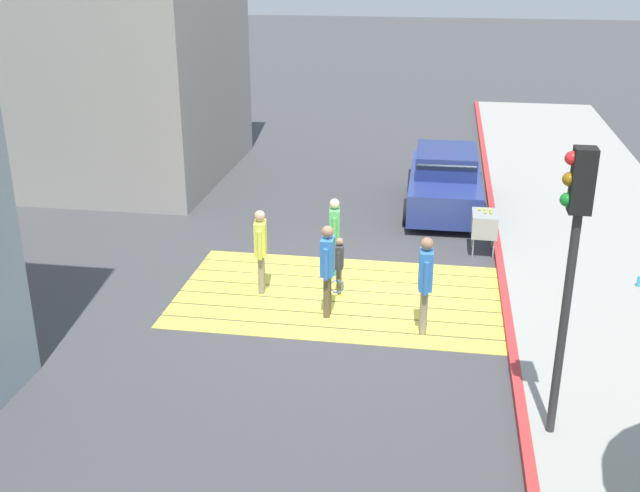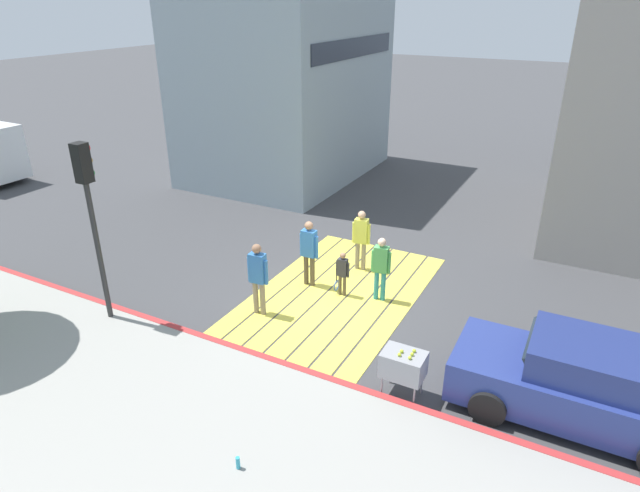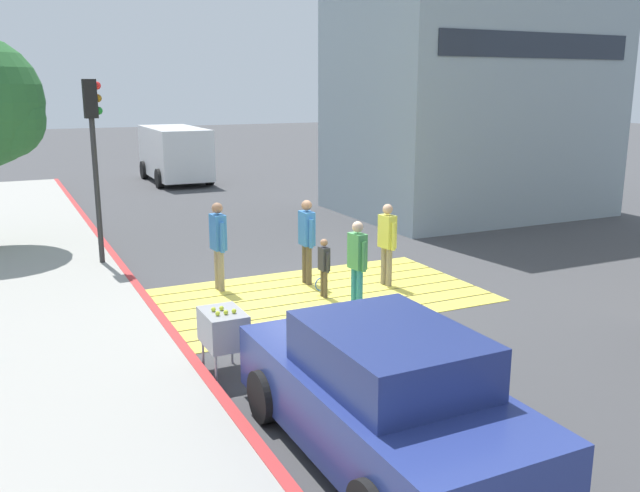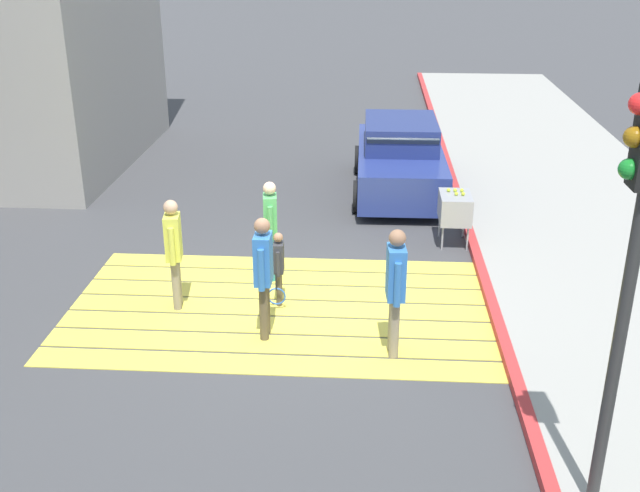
{
  "view_description": "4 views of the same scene",
  "coord_description": "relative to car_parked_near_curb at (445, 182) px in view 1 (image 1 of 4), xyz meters",
  "views": [
    {
      "loc": [
        -1.83,
        13.75,
        6.61
      ],
      "look_at": [
        0.28,
        0.59,
        1.29
      ],
      "focal_mm": 43.19,
      "sensor_mm": 36.0,
      "label": 1
    },
    {
      "loc": [
        -10.96,
        -5.28,
        6.96
      ],
      "look_at": [
        0.26,
        0.64,
        1.11
      ],
      "focal_mm": 30.56,
      "sensor_mm": 36.0,
      "label": 2
    },
    {
      "loc": [
        -5.64,
        -11.71,
        4.09
      ],
      "look_at": [
        -0.01,
        0.01,
        1.02
      ],
      "focal_mm": 38.13,
      "sensor_mm": 36.0,
      "label": 3
    },
    {
      "loc": [
        -1.29,
        10.32,
        5.39
      ],
      "look_at": [
        -0.62,
        -0.08,
        1.02
      ],
      "focal_mm": 42.7,
      "sensor_mm": 36.0,
      "label": 4
    }
  ],
  "objects": [
    {
      "name": "ground_plane",
      "position": [
        2.0,
        5.74,
        -0.73
      ],
      "size": [
        120.0,
        120.0,
        0.0
      ],
      "primitive_type": "plane",
      "color": "#424244"
    },
    {
      "name": "crosswalk_stripes",
      "position": [
        2.0,
        5.74,
        -0.73
      ],
      "size": [
        6.4,
        3.8,
        0.01
      ],
      "color": "#EAD64C",
      "rests_on": "ground"
    },
    {
      "name": "sidewalk_west",
      "position": [
        -3.6,
        5.74,
        -0.67
      ],
      "size": [
        4.8,
        40.0,
        0.12
      ],
      "primitive_type": "cube",
      "color": "#9E9B93",
      "rests_on": "ground"
    },
    {
      "name": "curb_painted",
      "position": [
        -1.25,
        5.74,
        -0.67
      ],
      "size": [
        0.16,
        40.0,
        0.13
      ],
      "primitive_type": "cube",
      "color": "#BC3333",
      "rests_on": "ground"
    },
    {
      "name": "building_far_south",
      "position": [
        10.5,
        -1.9,
        3.82
      ],
      "size": [
        8.0,
        7.04,
        9.11
      ],
      "color": "gray",
      "rests_on": "ground"
    },
    {
      "name": "car_parked_near_curb",
      "position": [
        0.0,
        0.0,
        0.0
      ],
      "size": [
        2.01,
        4.32,
        1.57
      ],
      "color": "navy",
      "rests_on": "ground"
    },
    {
      "name": "traffic_light_corner",
      "position": [
        -1.58,
        9.91,
        2.3
      ],
      "size": [
        0.39,
        0.28,
        4.24
      ],
      "color": "#2D2D2D",
      "rests_on": "ground"
    },
    {
      "name": "tennis_ball_cart",
      "position": [
        -0.9,
        2.95,
        -0.04
      ],
      "size": [
        0.56,
        0.8,
        1.02
      ],
      "color": "#99999E",
      "rests_on": "ground"
    },
    {
      "name": "water_bottle",
      "position": [
        -3.92,
        4.59,
        -0.5
      ],
      "size": [
        0.07,
        0.07,
        0.22
      ],
      "primitive_type": "cylinder",
      "color": "#33A5BF",
      "rests_on": "sidewalk_west"
    },
    {
      "name": "pedestrian_adult_lead",
      "position": [
        2.1,
        6.61,
        0.31
      ],
      "size": [
        0.23,
        0.52,
        1.8
      ],
      "color": "brown",
      "rests_on": "ground"
    },
    {
      "name": "pedestrian_adult_trailing",
      "position": [
        0.3,
        6.98,
        0.33
      ],
      "size": [
        0.26,
        0.53,
        1.82
      ],
      "color": "gray",
      "rests_on": "ground"
    },
    {
      "name": "pedestrian_adult_side",
      "position": [
        3.56,
        5.8,
        0.28
      ],
      "size": [
        0.27,
        0.5,
        1.74
      ],
      "color": "gray",
      "rests_on": "ground"
    },
    {
      "name": "pedestrian_teen_behind",
      "position": [
        2.24,
        4.69,
        0.25
      ],
      "size": [
        0.26,
        0.49,
        1.68
      ],
      "color": "teal",
      "rests_on": "ground"
    },
    {
      "name": "pedestrian_child_with_racket",
      "position": [
        2.01,
        5.62,
        -0.07
      ],
      "size": [
        0.28,
        0.37,
        1.19
      ],
      "color": "brown",
      "rests_on": "ground"
    }
  ]
}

